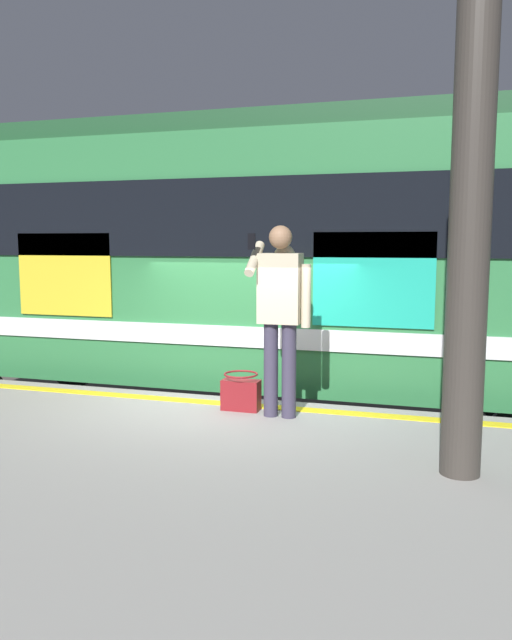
% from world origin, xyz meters
% --- Properties ---
extents(ground_plane, '(23.88, 23.88, 0.00)m').
position_xyz_m(ground_plane, '(0.00, 0.00, 0.00)').
color(ground_plane, '#4C4742').
extents(platform, '(12.97, 4.32, 1.05)m').
position_xyz_m(platform, '(0.00, 2.16, 0.52)').
color(platform, gray).
rests_on(platform, ground).
extents(safety_line, '(12.71, 0.16, 0.01)m').
position_xyz_m(safety_line, '(0.00, 0.30, 1.05)').
color(safety_line, yellow).
rests_on(safety_line, platform).
extents(track_rail_near, '(16.86, 0.08, 0.16)m').
position_xyz_m(track_rail_near, '(0.00, -1.24, 0.08)').
color(track_rail_near, slate).
rests_on(track_rail_near, ground).
extents(track_rail_far, '(16.86, 0.08, 0.16)m').
position_xyz_m(track_rail_far, '(0.00, -2.68, 0.08)').
color(track_rail_far, slate).
rests_on(track_rail_far, ground).
extents(train_carriage, '(10.97, 2.91, 4.09)m').
position_xyz_m(train_carriage, '(0.51, -1.95, 2.58)').
color(train_carriage, '#2D723F').
rests_on(train_carriage, ground).
extents(passenger, '(0.57, 0.55, 1.84)m').
position_xyz_m(passenger, '(-0.66, 0.59, 2.14)').
color(passenger, '#383347').
rests_on(passenger, platform).
extents(handbag, '(0.38, 0.34, 0.38)m').
position_xyz_m(handbag, '(-0.22, 0.48, 1.22)').
color(handbag, maroon).
rests_on(handbag, platform).
extents(station_column, '(0.29, 0.29, 3.50)m').
position_xyz_m(station_column, '(-2.30, 1.68, 2.80)').
color(station_column, '#38332D').
rests_on(station_column, platform).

